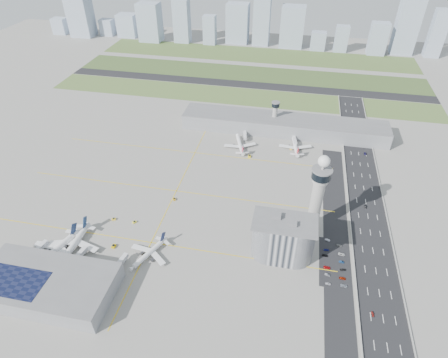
% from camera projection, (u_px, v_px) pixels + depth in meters
% --- Properties ---
extents(ground, '(1000.00, 1000.00, 0.00)m').
position_uv_depth(ground, '(215.00, 222.00, 284.77)').
color(ground, '#99968E').
extents(grass_strip_0, '(480.00, 50.00, 0.08)m').
position_uv_depth(grass_strip_0, '(239.00, 96.00, 463.58)').
color(grass_strip_0, '#566C33').
rests_on(grass_strip_0, ground).
extents(grass_strip_1, '(480.00, 60.00, 0.08)m').
position_uv_depth(grass_strip_1, '(248.00, 74.00, 522.13)').
color(grass_strip_1, '#3E5327').
rests_on(grass_strip_1, ground).
extents(grass_strip_2, '(480.00, 70.00, 0.08)m').
position_uv_depth(grass_strip_2, '(256.00, 55.00, 584.57)').
color(grass_strip_2, '#4B632F').
rests_on(grass_strip_2, ground).
extents(runway, '(480.00, 22.00, 0.10)m').
position_uv_depth(runway, '(244.00, 84.00, 492.45)').
color(runway, black).
rests_on(runway, ground).
extents(highway, '(28.00, 500.00, 0.10)m').
position_uv_depth(highway, '(372.00, 244.00, 266.30)').
color(highway, black).
rests_on(highway, ground).
extents(barrier_left, '(0.60, 500.00, 1.20)m').
position_uv_depth(barrier_left, '(352.00, 241.00, 268.21)').
color(barrier_left, '#9E9E99').
rests_on(barrier_left, ground).
extents(barrier_right, '(0.60, 500.00, 1.20)m').
position_uv_depth(barrier_right, '(393.00, 247.00, 263.72)').
color(barrier_right, '#9E9E99').
rests_on(barrier_right, ground).
extents(landside_road, '(18.00, 260.00, 0.08)m').
position_uv_depth(landside_road, '(337.00, 249.00, 262.50)').
color(landside_road, black).
rests_on(landside_road, ground).
extents(parking_lot, '(20.00, 44.00, 0.10)m').
position_uv_depth(parking_lot, '(334.00, 262.00, 253.45)').
color(parking_lot, black).
rests_on(parking_lot, ground).
extents(taxiway_line_h_0, '(260.00, 0.60, 0.01)m').
position_uv_depth(taxiway_line_h_0, '(151.00, 243.00, 267.76)').
color(taxiway_line_h_0, yellow).
rests_on(taxiway_line_h_0, ground).
extents(taxiway_line_h_1, '(260.00, 0.60, 0.01)m').
position_uv_depth(taxiway_line_h_1, '(176.00, 191.00, 314.59)').
color(taxiway_line_h_1, yellow).
rests_on(taxiway_line_h_1, ground).
extents(taxiway_line_h_2, '(260.00, 0.60, 0.01)m').
position_uv_depth(taxiway_line_h_2, '(195.00, 153.00, 361.43)').
color(taxiway_line_h_2, yellow).
rests_on(taxiway_line_h_2, ground).
extents(taxiway_line_v, '(0.60, 260.00, 0.01)m').
position_uv_depth(taxiway_line_v, '(176.00, 191.00, 314.59)').
color(taxiway_line_v, yellow).
rests_on(taxiway_line_v, ground).
extents(control_tower, '(14.00, 14.00, 64.50)m').
position_uv_depth(control_tower, '(318.00, 192.00, 258.30)').
color(control_tower, '#ADAAA5').
rests_on(control_tower, ground).
extents(secondary_tower, '(8.60, 8.60, 31.90)m').
position_uv_depth(secondary_tower, '(275.00, 114.00, 385.68)').
color(secondary_tower, '#ADAAA5').
rests_on(secondary_tower, ground).
extents(admin_building, '(42.00, 24.00, 33.50)m').
position_uv_depth(admin_building, '(283.00, 238.00, 250.01)').
color(admin_building, '#B2B2B7').
rests_on(admin_building, ground).
extents(terminal_pier, '(210.00, 32.00, 15.80)m').
position_uv_depth(terminal_pier, '(283.00, 125.00, 389.11)').
color(terminal_pier, gray).
rests_on(terminal_pier, ground).
extents(near_terminal, '(84.00, 42.00, 13.00)m').
position_uv_depth(near_terminal, '(47.00, 285.00, 230.98)').
color(near_terminal, gray).
rests_on(near_terminal, ground).
extents(airplane_near_a, '(48.19, 52.68, 12.31)m').
position_uv_depth(airplane_near_a, '(53.00, 249.00, 254.96)').
color(airplane_near_a, white).
rests_on(airplane_near_a, ground).
extents(airplane_near_b, '(37.50, 43.93, 12.17)m').
position_uv_depth(airplane_near_b, '(72.00, 243.00, 259.25)').
color(airplane_near_b, white).
rests_on(airplane_near_b, ground).
extents(airplane_near_c, '(41.57, 44.33, 9.89)m').
position_uv_depth(airplane_near_c, '(148.00, 252.00, 254.23)').
color(airplane_near_c, white).
rests_on(airplane_near_c, ground).
extents(airplane_far_a, '(41.89, 45.51, 10.51)m').
position_uv_depth(airplane_far_a, '(240.00, 142.00, 366.94)').
color(airplane_far_a, white).
rests_on(airplane_far_a, ground).
extents(airplane_far_b, '(37.86, 42.55, 10.60)m').
position_uv_depth(airplane_far_b, '(296.00, 143.00, 364.97)').
color(airplane_far_b, white).
rests_on(airplane_far_b, ground).
extents(jet_bridge_near_0, '(5.39, 14.31, 5.70)m').
position_uv_depth(jet_bridge_near_0, '(33.00, 257.00, 253.55)').
color(jet_bridge_near_0, silver).
rests_on(jet_bridge_near_0, ground).
extents(jet_bridge_near_1, '(5.39, 14.31, 5.70)m').
position_uv_depth(jet_bridge_near_1, '(73.00, 264.00, 248.74)').
color(jet_bridge_near_1, silver).
rests_on(jet_bridge_near_1, ground).
extents(jet_bridge_near_2, '(5.39, 14.31, 5.70)m').
position_uv_depth(jet_bridge_near_2, '(115.00, 271.00, 243.93)').
color(jet_bridge_near_2, silver).
rests_on(jet_bridge_near_2, ground).
extents(jet_bridge_far_0, '(5.39, 14.31, 5.70)m').
position_uv_depth(jet_bridge_far_0, '(245.00, 133.00, 385.76)').
color(jet_bridge_far_0, silver).
rests_on(jet_bridge_far_0, ground).
extents(jet_bridge_far_1, '(5.39, 14.31, 5.70)m').
position_uv_depth(jet_bridge_far_1, '(294.00, 138.00, 377.74)').
color(jet_bridge_far_1, silver).
rests_on(jet_bridge_far_1, ground).
extents(tug_0, '(3.39, 2.87, 1.67)m').
position_uv_depth(tug_0, '(114.00, 219.00, 286.07)').
color(tug_0, gold).
rests_on(tug_0, ground).
extents(tug_1, '(2.40, 3.45, 1.98)m').
position_uv_depth(tug_1, '(114.00, 246.00, 263.79)').
color(tug_1, '#D1A506').
rests_on(tug_1, ground).
extents(tug_2, '(3.23, 3.31, 1.60)m').
position_uv_depth(tug_2, '(134.00, 222.00, 283.53)').
color(tug_2, yellow).
rests_on(tug_2, ground).
extents(tug_3, '(3.12, 3.46, 1.66)m').
position_uv_depth(tug_3, '(174.00, 199.00, 304.86)').
color(tug_3, gold).
rests_on(tug_3, ground).
extents(tug_4, '(2.60, 3.68, 2.08)m').
position_uv_depth(tug_4, '(249.00, 156.00, 354.86)').
color(tug_4, yellow).
rests_on(tug_4, ground).
extents(tug_5, '(2.87, 3.73, 1.97)m').
position_uv_depth(tug_5, '(291.00, 148.00, 366.12)').
color(tug_5, gold).
rests_on(tug_5, ground).
extents(car_lot_0, '(3.69, 1.55, 1.25)m').
position_uv_depth(car_lot_0, '(328.00, 284.00, 238.63)').
color(car_lot_0, silver).
rests_on(car_lot_0, ground).
extents(car_lot_1, '(3.87, 1.91, 1.22)m').
position_uv_depth(car_lot_1, '(327.00, 275.00, 244.25)').
color(car_lot_1, slate).
rests_on(car_lot_1, ground).
extents(car_lot_2, '(4.52, 2.16, 1.25)m').
position_uv_depth(car_lot_2, '(327.00, 267.00, 248.98)').
color(car_lot_2, '#B40E11').
rests_on(car_lot_2, ground).
extents(car_lot_3, '(4.06, 1.67, 1.17)m').
position_uv_depth(car_lot_3, '(325.00, 255.00, 257.38)').
color(car_lot_3, black).
rests_on(car_lot_3, ground).
extents(car_lot_4, '(3.77, 1.92, 1.23)m').
position_uv_depth(car_lot_4, '(326.00, 250.00, 261.47)').
color(car_lot_4, navy).
rests_on(car_lot_4, ground).
extents(car_lot_5, '(3.73, 1.71, 1.19)m').
position_uv_depth(car_lot_5, '(327.00, 240.00, 268.94)').
color(car_lot_5, silver).
rests_on(car_lot_5, ground).
extents(car_lot_6, '(4.46, 2.31, 1.20)m').
position_uv_depth(car_lot_6, '(344.00, 286.00, 237.29)').
color(car_lot_6, '#939BA8').
rests_on(car_lot_6, ground).
extents(car_lot_7, '(4.21, 1.76, 1.22)m').
position_uv_depth(car_lot_7, '(343.00, 278.00, 242.00)').
color(car_lot_7, '#991E07').
rests_on(car_lot_7, ground).
extents(car_lot_8, '(3.93, 2.11, 1.27)m').
position_uv_depth(car_lot_8, '(343.00, 270.00, 247.57)').
color(car_lot_8, black).
rests_on(car_lot_8, ground).
extents(car_lot_9, '(3.59, 1.47, 1.16)m').
position_uv_depth(car_lot_9, '(342.00, 262.00, 252.83)').
color(car_lot_9, navy).
rests_on(car_lot_9, ground).
extents(car_lot_10, '(4.75, 2.50, 1.28)m').
position_uv_depth(car_lot_10, '(341.00, 254.00, 258.20)').
color(car_lot_10, silver).
rests_on(car_lot_10, ground).
extents(car_lot_11, '(3.98, 1.90, 1.12)m').
position_uv_depth(car_lot_11, '(339.00, 245.00, 264.74)').
color(car_lot_11, gray).
rests_on(car_lot_11, ground).
extents(car_hw_0, '(1.87, 3.57, 1.16)m').
position_uv_depth(car_hw_0, '(373.00, 314.00, 221.30)').
color(car_hw_0, maroon).
rests_on(car_hw_0, ground).
extents(car_hw_1, '(1.55, 3.98, 1.29)m').
position_uv_depth(car_hw_1, '(365.00, 207.00, 297.75)').
color(car_hw_1, black).
rests_on(car_hw_1, ground).
extents(car_hw_2, '(2.05, 4.36, 1.20)m').
position_uv_depth(car_hw_2, '(365.00, 154.00, 358.98)').
color(car_hw_2, '#1A1649').
rests_on(car_hw_2, ground).
extents(car_hw_4, '(1.70, 3.72, 1.24)m').
position_uv_depth(car_hw_4, '(347.00, 123.00, 407.60)').
color(car_hw_4, gray).
rests_on(car_hw_4, ground).
extents(skyline_bldg_0, '(24.05, 19.24, 26.50)m').
position_uv_depth(skyline_bldg_0, '(60.00, 26.00, 666.51)').
color(skyline_bldg_0, '#9EADC1').
rests_on(skyline_bldg_0, ground).
extents(skyline_bldg_1, '(37.63, 30.10, 65.60)m').
position_uv_depth(skyline_bldg_1, '(81.00, 16.00, 644.04)').
color(skyline_bldg_1, '#9EADC1').
rests_on(skyline_bldg_1, ground).
extents(skyline_bldg_2, '(22.81, 18.25, 26.79)m').
position_uv_depth(skyline_bldg_2, '(107.00, 27.00, 659.15)').
color(skyline_bldg_2, '#9EADC1').
rests_on(skyline_bldg_2, ground).
extents(skyline_bldg_3, '(32.30, 25.84, 36.93)m').
position_uv_depth(skyline_bldg_3, '(128.00, 25.00, 650.82)').
color(skyline_bldg_3, '#9EADC1').
rests_on(skyline_bldg_3, ground).
extents(skyline_bldg_4, '(35.81, 28.65, 60.36)m').
position_uv_depth(skyline_bldg_4, '(150.00, 22.00, 623.42)').
color(skyline_bldg_4, '#9EADC1').
rests_on(skyline_bldg_4, ground).
extents(skyline_bldg_5, '(25.49, 20.39, 66.89)m').
position_uv_depth(skyline_bldg_5, '(182.00, 21.00, 616.22)').
color(skyline_bldg_5, '#9EADC1').
rests_on(skyline_bldg_5, ground).
extents(skyline_bldg_6, '(20.04, 16.03, 45.20)m').
position_uv_depth(skyline_bldg_6, '(210.00, 30.00, 613.79)').
color(skyline_bldg_6, '#9EADC1').
rests_on(skyline_bldg_6, ground).
extents(skyline_bldg_7, '(35.76, 28.61, 61.22)m').
position_uv_depth(skyline_bldg_7, '(238.00, 23.00, 616.84)').
color(skyline_bldg_7, '#9EADC1').
rests_on(skyline_bldg_7, ground).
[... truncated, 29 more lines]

